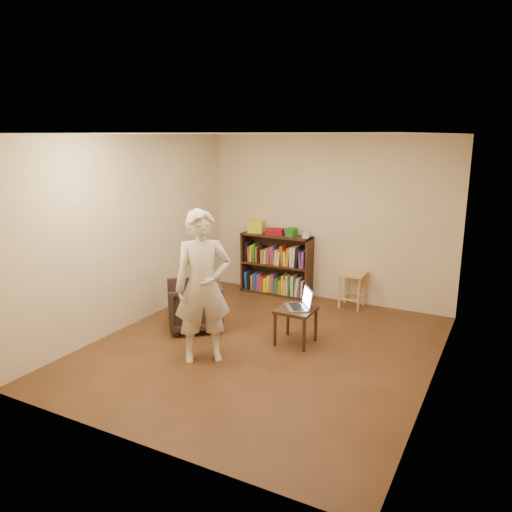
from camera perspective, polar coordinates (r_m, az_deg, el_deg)
The scene contains 15 objects.
floor at distance 6.31m, azimuth 0.71°, elevation -10.51°, with size 4.50×4.50×0.00m, color #412A15.
ceiling at distance 5.76m, azimuth 0.79°, elevation 13.81°, with size 4.50×4.50×0.00m, color white.
wall_back at distance 7.93m, azimuth 8.19°, elevation 4.20°, with size 4.00×4.00×0.00m, color beige.
wall_left at distance 7.02m, azimuth -13.96°, elevation 2.71°, with size 4.50×4.50×0.00m, color beige.
wall_right at distance 5.32m, azimuth 20.29°, elevation -1.17°, with size 4.50×4.50×0.00m, color beige.
bookshelf at distance 8.28m, azimuth 2.36°, elevation -1.37°, with size 1.20×0.30×1.00m.
box_yellow at distance 8.31m, azimuth -0.02°, elevation 3.37°, with size 0.24×0.18×0.20m, color yellow.
red_cloth at distance 8.17m, azimuth 2.14°, elevation 2.81°, with size 0.29×0.21×0.10m, color maroon.
box_green at distance 8.01m, azimuth 4.08°, elevation 2.73°, with size 0.14×0.14×0.14m, color #1E731F.
box_white at distance 7.92m, azimuth 5.76°, elevation 2.34°, with size 0.10×0.10×0.08m, color beige.
stool at distance 7.76m, azimuth 10.97°, elevation -2.61°, with size 0.38×0.38×0.55m.
armchair at distance 6.88m, azimuth -7.11°, elevation -5.60°, with size 0.70×0.72×0.66m, color #2E221E.
side_table at distance 6.35m, azimuth 4.58°, elevation -6.67°, with size 0.45×0.45×0.46m.
laptop at distance 6.33m, azimuth 5.14°, elevation -5.41°, with size 0.44×0.45×0.26m.
person at distance 5.75m, azimuth -6.09°, elevation -3.53°, with size 0.65×0.43×1.79m, color beige.
Camera 1 is at (2.62, -5.13, 2.58)m, focal length 35.00 mm.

